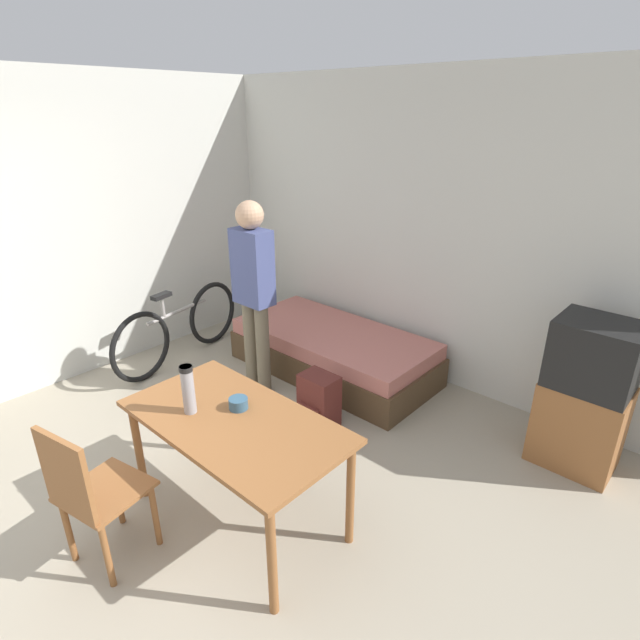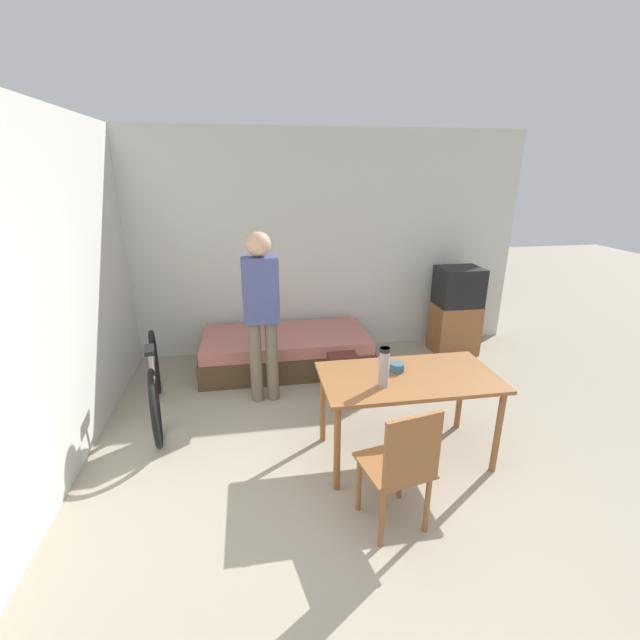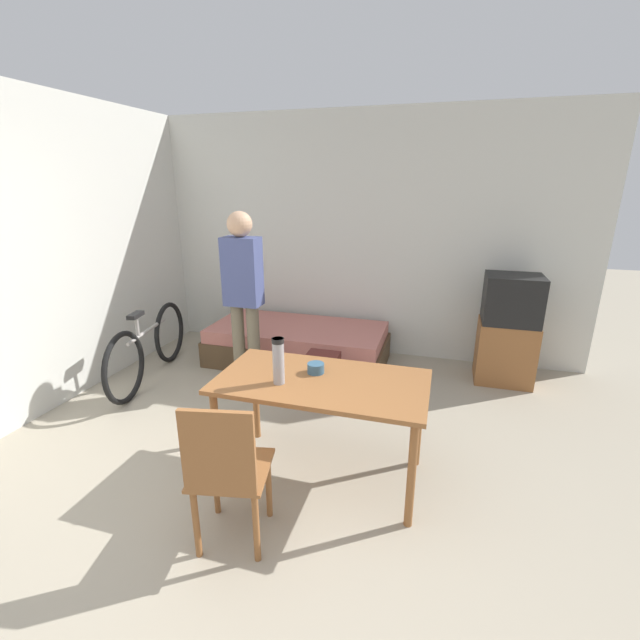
{
  "view_description": "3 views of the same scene",
  "coord_description": "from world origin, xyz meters",
  "px_view_note": "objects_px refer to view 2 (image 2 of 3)",
  "views": [
    {
      "loc": [
        2.4,
        -0.48,
        2.38
      ],
      "look_at": [
        0.21,
        1.95,
        0.98
      ],
      "focal_mm": 28.0,
      "sensor_mm": 36.0,
      "label": 1
    },
    {
      "loc": [
        -0.75,
        -1.84,
        2.24
      ],
      "look_at": [
        -0.15,
        1.81,
        0.93
      ],
      "focal_mm": 24.0,
      "sensor_mm": 36.0,
      "label": 2
    },
    {
      "loc": [
        1.11,
        -1.44,
        1.95
      ],
      "look_at": [
        0.19,
        1.73,
        0.88
      ],
      "focal_mm": 24.0,
      "sensor_mm": 36.0,
      "label": 3
    }
  ],
  "objects_px": {
    "daybed": "(286,351)",
    "backpack": "(342,376)",
    "tv": "(456,311)",
    "wooden_chair": "(402,465)",
    "person_standing": "(261,306)",
    "dining_table": "(408,385)",
    "bicycle": "(155,382)",
    "thermos_flask": "(384,365)",
    "mate_bowl": "(397,367)"
  },
  "relations": [
    {
      "from": "tv",
      "to": "bicycle",
      "type": "distance_m",
      "value": 3.62
    },
    {
      "from": "person_standing",
      "to": "bicycle",
      "type": "bearing_deg",
      "value": -172.95
    },
    {
      "from": "wooden_chair",
      "to": "person_standing",
      "type": "distance_m",
      "value": 2.07
    },
    {
      "from": "thermos_flask",
      "to": "person_standing",
      "type": "bearing_deg",
      "value": 124.25
    },
    {
      "from": "person_standing",
      "to": "mate_bowl",
      "type": "bearing_deg",
      "value": -44.98
    },
    {
      "from": "person_standing",
      "to": "backpack",
      "type": "xyz_separation_m",
      "value": [
        0.79,
        -0.06,
        -0.77
      ]
    },
    {
      "from": "wooden_chair",
      "to": "person_standing",
      "type": "xyz_separation_m",
      "value": [
        -0.78,
        1.85,
        0.49
      ]
    },
    {
      "from": "dining_table",
      "to": "person_standing",
      "type": "bearing_deg",
      "value": 134.46
    },
    {
      "from": "daybed",
      "to": "dining_table",
      "type": "bearing_deg",
      "value": -66.15
    },
    {
      "from": "bicycle",
      "to": "person_standing",
      "type": "relative_size",
      "value": 0.95
    },
    {
      "from": "bicycle",
      "to": "backpack",
      "type": "distance_m",
      "value": 1.83
    },
    {
      "from": "daybed",
      "to": "backpack",
      "type": "bearing_deg",
      "value": -56.53
    },
    {
      "from": "bicycle",
      "to": "backpack",
      "type": "bearing_deg",
      "value": 2.13
    },
    {
      "from": "thermos_flask",
      "to": "backpack",
      "type": "xyz_separation_m",
      "value": [
        -0.04,
        1.17,
        -0.67
      ]
    },
    {
      "from": "wooden_chair",
      "to": "daybed",
      "type": "bearing_deg",
      "value": 101.02
    },
    {
      "from": "backpack",
      "to": "thermos_flask",
      "type": "bearing_deg",
      "value": -87.85
    },
    {
      "from": "daybed",
      "to": "backpack",
      "type": "distance_m",
      "value": 0.94
    },
    {
      "from": "daybed",
      "to": "tv",
      "type": "distance_m",
      "value": 2.2
    },
    {
      "from": "tv",
      "to": "dining_table",
      "type": "distance_m",
      "value": 2.38
    },
    {
      "from": "dining_table",
      "to": "person_standing",
      "type": "relative_size",
      "value": 0.8
    },
    {
      "from": "person_standing",
      "to": "wooden_chair",
      "type": "bearing_deg",
      "value": -67.2
    },
    {
      "from": "daybed",
      "to": "backpack",
      "type": "height_order",
      "value": "backpack"
    },
    {
      "from": "dining_table",
      "to": "backpack",
      "type": "height_order",
      "value": "dining_table"
    },
    {
      "from": "tv",
      "to": "wooden_chair",
      "type": "height_order",
      "value": "tv"
    },
    {
      "from": "wooden_chair",
      "to": "backpack",
      "type": "relative_size",
      "value": 1.99
    },
    {
      "from": "person_standing",
      "to": "backpack",
      "type": "relative_size",
      "value": 3.71
    },
    {
      "from": "dining_table",
      "to": "wooden_chair",
      "type": "height_order",
      "value": "wooden_chair"
    },
    {
      "from": "dining_table",
      "to": "person_standing",
      "type": "height_order",
      "value": "person_standing"
    },
    {
      "from": "dining_table",
      "to": "backpack",
      "type": "xyz_separation_m",
      "value": [
        -0.29,
        1.05,
        -0.42
      ]
    },
    {
      "from": "daybed",
      "to": "bicycle",
      "type": "distance_m",
      "value": 1.56
    },
    {
      "from": "mate_bowl",
      "to": "backpack",
      "type": "relative_size",
      "value": 0.25
    },
    {
      "from": "wooden_chair",
      "to": "person_standing",
      "type": "bearing_deg",
      "value": 112.8
    },
    {
      "from": "bicycle",
      "to": "daybed",
      "type": "bearing_deg",
      "value": 33.01
    },
    {
      "from": "dining_table",
      "to": "bicycle",
      "type": "xyz_separation_m",
      "value": [
        -2.11,
        0.98,
        -0.3
      ]
    },
    {
      "from": "daybed",
      "to": "person_standing",
      "type": "distance_m",
      "value": 1.11
    },
    {
      "from": "daybed",
      "to": "thermos_flask",
      "type": "relative_size",
      "value": 6.45
    },
    {
      "from": "daybed",
      "to": "wooden_chair",
      "type": "relative_size",
      "value": 2.14
    },
    {
      "from": "tv",
      "to": "daybed",
      "type": "bearing_deg",
      "value": -176.73
    },
    {
      "from": "bicycle",
      "to": "backpack",
      "type": "xyz_separation_m",
      "value": [
        1.82,
        0.07,
        -0.12
      ]
    },
    {
      "from": "daybed",
      "to": "backpack",
      "type": "relative_size",
      "value": 4.26
    },
    {
      "from": "daybed",
      "to": "dining_table",
      "type": "xyz_separation_m",
      "value": [
        0.81,
        -1.83,
        0.44
      ]
    },
    {
      "from": "bicycle",
      "to": "backpack",
      "type": "height_order",
      "value": "bicycle"
    },
    {
      "from": "daybed",
      "to": "person_standing",
      "type": "bearing_deg",
      "value": -110.98
    },
    {
      "from": "tv",
      "to": "mate_bowl",
      "type": "height_order",
      "value": "tv"
    },
    {
      "from": "tv",
      "to": "bicycle",
      "type": "xyz_separation_m",
      "value": [
        -3.48,
        -0.97,
        -0.2
      ]
    },
    {
      "from": "tv",
      "to": "wooden_chair",
      "type": "xyz_separation_m",
      "value": [
        -1.67,
        -2.7,
        -0.04
      ]
    },
    {
      "from": "dining_table",
      "to": "wooden_chair",
      "type": "bearing_deg",
      "value": -112.36
    },
    {
      "from": "daybed",
      "to": "wooden_chair",
      "type": "bearing_deg",
      "value": -78.98
    },
    {
      "from": "tv",
      "to": "thermos_flask",
      "type": "relative_size",
      "value": 3.63
    },
    {
      "from": "tv",
      "to": "person_standing",
      "type": "distance_m",
      "value": 2.63
    }
  ]
}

